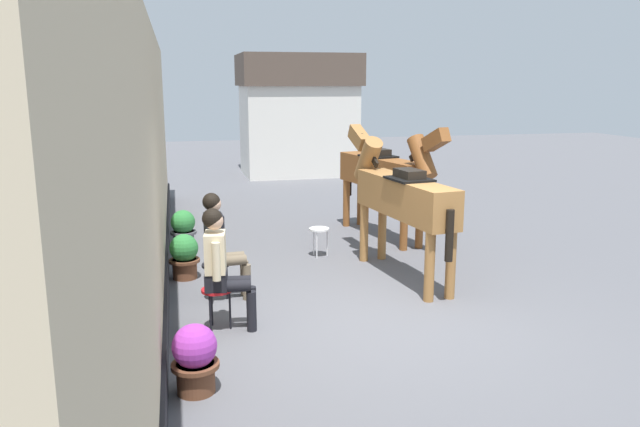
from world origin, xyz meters
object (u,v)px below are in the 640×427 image
object	(u,v)px
seated_visitor_near	(222,263)
flower_planter_farthest	(183,228)
flower_planter_nearest	(195,357)
spare_stool_white	(319,232)
saddled_horse_far	(385,173)
seated_visitor_far	(220,241)
flower_planter_inner_far	(184,255)
saddled_horse_near	(400,196)

from	to	relation	value
seated_visitor_near	flower_planter_farthest	distance (m)	3.72
flower_planter_nearest	spare_stool_white	xyz separation A→B (m)	(2.08, 4.04, 0.07)
saddled_horse_far	seated_visitor_near	bearing A→B (deg)	-131.25
seated_visitor_near	flower_planter_farthest	xyz separation A→B (m)	(-0.37, 3.67, -0.44)
seated_visitor_far	flower_planter_farthest	bearing A→B (deg)	98.78
seated_visitor_far	flower_planter_farthest	xyz separation A→B (m)	(-0.42, 2.70, -0.44)
flower_planter_inner_far	flower_planter_farthest	xyz separation A→B (m)	(0.02, 1.69, 0.00)
seated_visitor_near	spare_stool_white	distance (m)	3.18
saddled_horse_near	flower_planter_inner_far	distance (m)	3.15
saddled_horse_far	flower_planter_inner_far	xyz separation A→B (m)	(-3.50, -1.57, -0.82)
saddled_horse_far	flower_planter_farthest	xyz separation A→B (m)	(-3.48, 0.12, -0.82)
saddled_horse_far	flower_planter_nearest	size ratio (longest dim) A/B	4.60
seated_visitor_near	flower_planter_farthest	world-z (taller)	seated_visitor_near
flower_planter_nearest	flower_planter_inner_far	world-z (taller)	same
saddled_horse_far	seated_visitor_far	bearing A→B (deg)	-139.95
seated_visitor_far	saddled_horse_far	size ratio (longest dim) A/B	0.47
spare_stool_white	saddled_horse_far	bearing A→B (deg)	33.04
flower_planter_farthest	seated_visitor_far	bearing A→B (deg)	-81.22
seated_visitor_far	spare_stool_white	distance (m)	2.39
seated_visitor_far	seated_visitor_near	bearing A→B (deg)	-92.93
saddled_horse_near	flower_planter_inner_far	bearing A→B (deg)	169.46
saddled_horse_far	flower_planter_farthest	size ratio (longest dim) A/B	4.60
seated_visitor_near	saddled_horse_near	size ratio (longest dim) A/B	0.47
seated_visitor_near	flower_planter_nearest	bearing A→B (deg)	-104.29
seated_visitor_near	flower_planter_nearest	distance (m)	1.51
saddled_horse_near	spare_stool_white	xyz separation A→B (m)	(-0.89, 1.22, -0.76)
flower_planter_inner_far	flower_planter_nearest	bearing A→B (deg)	-89.53
seated_visitor_far	saddled_horse_near	distance (m)	2.62
flower_planter_farthest	saddled_horse_far	bearing A→B (deg)	-2.02
saddled_horse_far	spare_stool_white	bearing A→B (deg)	-146.96
flower_planter_nearest	seated_visitor_far	bearing A→B (deg)	80.29
seated_visitor_far	saddled_horse_near	world-z (taller)	saddled_horse_near
flower_planter_inner_far	seated_visitor_near	bearing A→B (deg)	-79.03
saddled_horse_near	seated_visitor_near	bearing A→B (deg)	-151.33
saddled_horse_far	flower_planter_nearest	distance (m)	6.10
seated_visitor_far	saddled_horse_far	distance (m)	4.02
saddled_horse_far	saddled_horse_near	bearing A→B (deg)	-103.40
saddled_horse_near	flower_planter_farthest	xyz separation A→B (m)	(-2.97, 2.25, -0.82)
seated_visitor_far	saddled_horse_far	bearing A→B (deg)	40.05
seated_visitor_near	spare_stool_white	xyz separation A→B (m)	(1.72, 2.65, -0.38)
saddled_horse_near	flower_planter_farthest	world-z (taller)	saddled_horse_near
seated_visitor_near	flower_planter_farthest	size ratio (longest dim) A/B	2.17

